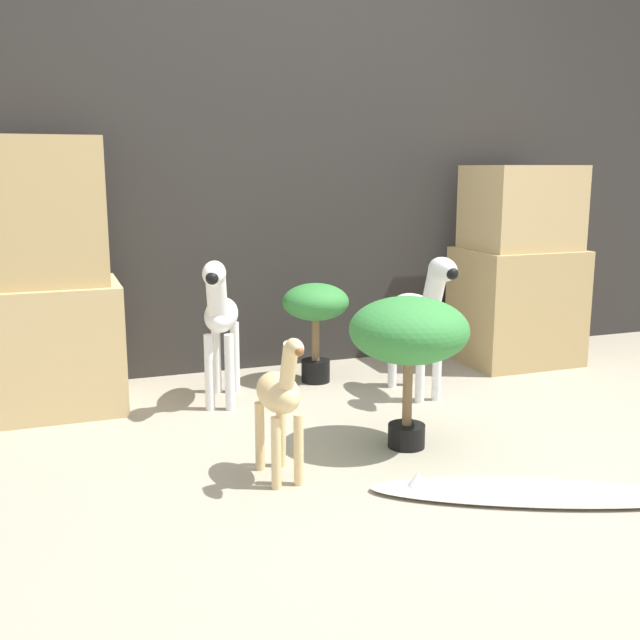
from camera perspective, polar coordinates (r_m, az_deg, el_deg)
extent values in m
plane|color=#9E937F|center=(2.86, 7.50, -11.16)|extent=(14.00, 14.00, 0.00)
cube|color=#2D2B28|center=(4.16, -2.81, 11.53)|extent=(6.40, 0.08, 2.20)
cube|color=tan|center=(3.65, -19.81, -1.94)|extent=(0.62, 0.52, 0.59)
cube|color=tan|center=(3.56, -20.48, 7.77)|extent=(0.53, 0.44, 0.65)
cube|color=tan|center=(4.42, 14.72, 1.05)|extent=(0.62, 0.52, 0.65)
cube|color=tan|center=(4.35, 15.09, 8.27)|extent=(0.55, 0.46, 0.46)
cylinder|color=white|center=(3.62, 8.91, -3.34)|extent=(0.04, 0.04, 0.36)
cylinder|color=white|center=(3.58, 7.65, -3.50)|extent=(0.04, 0.04, 0.36)
cylinder|color=white|center=(3.85, 6.76, -2.39)|extent=(0.04, 0.04, 0.36)
cylinder|color=white|center=(3.81, 5.55, -2.53)|extent=(0.04, 0.04, 0.36)
ellipsoid|color=white|center=(3.66, 7.28, 0.77)|extent=(0.17, 0.40, 0.15)
cylinder|color=white|center=(3.50, 8.71, 2.43)|extent=(0.10, 0.16, 0.23)
ellipsoid|color=white|center=(3.43, 9.33, 3.83)|extent=(0.11, 0.19, 0.11)
sphere|color=black|center=(3.36, 10.04, 3.50)|extent=(0.06, 0.06, 0.06)
cube|color=black|center=(3.50, 8.72, 2.60)|extent=(0.03, 0.09, 0.19)
cylinder|color=white|center=(3.46, -6.90, -3.98)|extent=(0.04, 0.04, 0.36)
cylinder|color=white|center=(3.47, -8.42, -3.98)|extent=(0.04, 0.04, 0.36)
cylinder|color=white|center=(3.73, -6.49, -2.86)|extent=(0.04, 0.04, 0.36)
cylinder|color=white|center=(3.74, -7.90, -2.86)|extent=(0.04, 0.04, 0.36)
ellipsoid|color=white|center=(3.54, -7.52, 0.41)|extent=(0.27, 0.42, 0.15)
cylinder|color=white|center=(3.36, -7.89, 2.08)|extent=(0.14, 0.17, 0.23)
ellipsoid|color=white|center=(3.28, -8.07, 3.53)|extent=(0.16, 0.21, 0.11)
sphere|color=black|center=(3.20, -8.23, 3.17)|extent=(0.06, 0.06, 0.06)
cube|color=black|center=(3.36, -7.89, 2.25)|extent=(0.05, 0.09, 0.19)
cylinder|color=#E0C184|center=(2.66, -1.64, -9.86)|extent=(0.04, 0.04, 0.26)
cylinder|color=#E0C184|center=(2.63, -3.36, -10.10)|extent=(0.04, 0.04, 0.26)
cylinder|color=#E0C184|center=(2.82, -2.98, -8.61)|extent=(0.04, 0.04, 0.26)
cylinder|color=#E0C184|center=(2.79, -4.61, -8.82)|extent=(0.04, 0.04, 0.26)
ellipsoid|color=#E0C184|center=(2.66, -3.21, -5.53)|extent=(0.15, 0.27, 0.14)
cylinder|color=#E0C184|center=(2.53, -2.40, -3.67)|extent=(0.06, 0.11, 0.19)
ellipsoid|color=#E0C184|center=(2.46, -1.95, -2.10)|extent=(0.06, 0.10, 0.06)
sphere|color=brown|center=(2.42, -1.59, -2.44)|extent=(0.03, 0.03, 0.03)
cylinder|color=black|center=(3.05, 6.60, -8.74)|extent=(0.15, 0.15, 0.09)
cylinder|color=brown|center=(2.99, 6.68, -5.59)|extent=(0.04, 0.04, 0.26)
ellipsoid|color=#337F38|center=(2.93, 6.80, -0.76)|extent=(0.47, 0.47, 0.26)
cylinder|color=black|center=(3.92, -0.34, -3.88)|extent=(0.15, 0.15, 0.12)
cylinder|color=brown|center=(3.88, -0.34, -1.53)|extent=(0.04, 0.04, 0.21)
ellipsoid|color=#337F38|center=(3.84, -0.34, 1.40)|extent=(0.34, 0.34, 0.19)
ellipsoid|color=silver|center=(2.71, 15.73, -12.52)|extent=(1.09, 0.67, 0.03)
cone|color=white|center=(2.64, 7.45, -11.92)|extent=(0.09, 0.09, 0.05)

